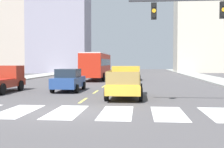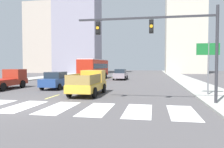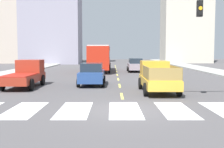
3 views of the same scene
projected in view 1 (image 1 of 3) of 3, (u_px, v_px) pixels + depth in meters
name	position (u px, v px, depth m)	size (l,w,h in m)	color
ground_plane	(66.00, 112.00, 13.38)	(160.00, 160.00, 0.00)	#4C494A
crosswalk_stripe_3	(18.00, 111.00, 13.59)	(1.41, 3.78, 0.01)	silver
crosswalk_stripe_4	(66.00, 112.00, 13.38)	(1.41, 3.78, 0.01)	silver
crosswalk_stripe_5	(117.00, 113.00, 13.17)	(1.41, 3.78, 0.01)	silver
crosswalk_stripe_6	(168.00, 113.00, 12.97)	(1.41, 3.78, 0.01)	silver
crosswalk_stripe_7	(222.00, 114.00, 12.76)	(1.41, 3.78, 0.01)	silver
lane_dash_0	(83.00, 100.00, 17.36)	(0.16, 2.40, 0.01)	#D6CA54
lane_dash_1	(96.00, 92.00, 22.34)	(0.16, 2.40, 0.01)	#D6CA54
lane_dash_2	(104.00, 86.00, 27.31)	(0.16, 2.40, 0.01)	#D6CA54
lane_dash_3	(109.00, 83.00, 32.29)	(0.16, 2.40, 0.01)	#D6CA54
lane_dash_4	(113.00, 80.00, 37.26)	(0.16, 2.40, 0.01)	#D6CA54
lane_dash_5	(116.00, 78.00, 42.24)	(0.16, 2.40, 0.01)	#D6CA54
lane_dash_6	(119.00, 76.00, 47.21)	(0.16, 2.40, 0.01)	#D6CA54
lane_dash_7	(121.00, 75.00, 52.18)	(0.16, 2.40, 0.01)	#D6CA54
pickup_stakebed	(125.00, 82.00, 18.99)	(2.18, 5.20, 1.96)	gold
pickup_dark	(2.00, 80.00, 22.29)	(2.18, 5.20, 1.96)	maroon
city_bus	(96.00, 64.00, 37.54)	(2.72, 10.80, 3.32)	red
sedan_near_right	(132.00, 73.00, 36.58)	(2.02, 4.40, 1.72)	gray
sedan_far	(69.00, 80.00, 22.83)	(2.02, 4.40, 1.72)	navy
tower_tall_centre	(14.00, 25.00, 66.70)	(10.97, 8.37, 20.83)	#B6A898
block_mid_left	(200.00, 10.00, 63.63)	(10.42, 7.62, 26.77)	beige
block_mid_right	(60.00, 6.00, 60.90)	(11.79, 8.05, 27.54)	gray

